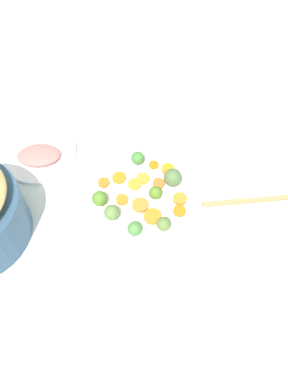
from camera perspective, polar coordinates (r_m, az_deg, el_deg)
The scene contains 25 objects.
tabletop at distance 1.00m, azimuth -1.86°, elevation -1.36°, with size 2.40×2.40×0.02m, color silver.
serving_bowl_carrots at distance 0.94m, azimuth 0.00°, elevation -1.61°, with size 0.25×0.25×0.07m, color white.
carrot_slice_0 at distance 0.95m, azimuth 1.45°, elevation 4.01°, with size 0.02×0.02×0.01m, color orange.
carrot_slice_1 at distance 0.93m, azimuth -3.70°, elevation 2.12°, with size 0.03×0.03×0.01m, color orange.
carrot_slice_2 at distance 0.93m, azimuth -0.15°, elevation 2.02°, with size 0.03×0.03×0.01m, color orange.
carrot_slice_3 at distance 0.92m, azimuth 2.15°, elevation 1.26°, with size 0.03×0.03×0.01m, color orange.
carrot_slice_4 at distance 0.88m, azimuth 5.25°, elevation -2.80°, with size 0.03×0.03×0.01m, color orange.
carrot_slice_5 at distance 0.92m, azimuth -1.58°, elevation 0.97°, with size 0.03×0.03×0.01m, color orange.
carrot_slice_6 at distance 0.87m, azimuth 1.29°, elevation -3.62°, with size 0.04×0.04×0.01m, color orange.
carrot_slice_7 at distance 0.93m, azimuth -5.97°, elevation 1.36°, with size 0.03×0.03×0.01m, color orange.
carrot_slice_8 at distance 0.90m, azimuth -3.25°, elevation -1.15°, with size 0.03×0.03×0.01m, color orange.
carrot_slice_9 at distance 0.90m, azimuth 5.31°, elevation -1.02°, with size 0.03×0.03×0.01m, color orange.
carrot_slice_10 at distance 0.94m, azimuth 3.56°, elevation 3.38°, with size 0.03×0.03×0.01m, color orange.
carrot_slice_11 at distance 0.89m, azimuth -0.56°, elevation -1.95°, with size 0.04×0.04×0.01m, color orange.
brussels_sprout_0 at distance 0.89m, azimuth 1.70°, elevation -0.10°, with size 0.03×0.03×0.03m, color #557827.
brussels_sprout_1 at distance 0.85m, azimuth 2.92°, elevation -4.73°, with size 0.03×0.03×0.03m, color #5A773A.
brussels_sprout_2 at distance 0.89m, azimuth -6.55°, elevation -0.96°, with size 0.04×0.04×0.04m, color #527F29.
brussels_sprout_3 at distance 0.86m, azimuth -4.76°, elevation -3.04°, with size 0.04×0.04×0.04m, color #5E7F41.
brussels_sprout_4 at distance 0.91m, azimuth 4.26°, elevation 2.15°, with size 0.04×0.04×0.04m, color #526D40.
brussels_sprout_5 at distance 0.95m, azimuth -0.93°, elevation 5.03°, with size 0.03×0.03×0.03m, color #458138.
brussels_sprout_6 at distance 0.84m, azimuth -1.39°, elevation -5.42°, with size 0.03×0.03×0.03m, color #4D833F.
wooden_spoon at distance 1.05m, azimuth 20.17°, elevation -0.76°, with size 0.24×0.24×0.01m.
ham_plate at distance 1.11m, azimuth -15.12°, elevation 5.34°, with size 0.20×0.20×0.01m, color white.
ham_slice_main at distance 1.08m, azimuth -15.28°, elevation 5.25°, with size 0.12×0.08×0.02m, color #C1706B.
dish_towel at distance 0.87m, azimuth 14.72°, elevation -21.78°, with size 0.14×0.13×0.01m, color silver.
Camera 1 is at (-0.39, -0.37, 0.85)m, focal length 36.15 mm.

